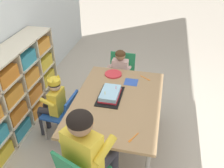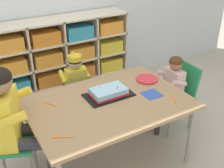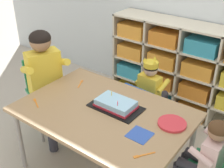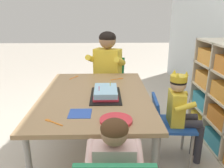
{
  "view_description": "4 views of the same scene",
  "coord_description": "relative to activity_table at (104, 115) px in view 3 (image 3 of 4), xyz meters",
  "views": [
    {
      "loc": [
        -2.03,
        -0.39,
        2.15
      ],
      "look_at": [
        -0.03,
        0.05,
        0.84
      ],
      "focal_mm": 39.59,
      "sensor_mm": 36.0,
      "label": 1
    },
    {
      "loc": [
        -0.98,
        -1.74,
        1.87
      ],
      "look_at": [
        0.07,
        0.07,
        0.74
      ],
      "focal_mm": 45.67,
      "sensor_mm": 36.0,
      "label": 2
    },
    {
      "loc": [
        1.16,
        -1.45,
        1.9
      ],
      "look_at": [
        -0.01,
        0.13,
        0.8
      ],
      "focal_mm": 46.75,
      "sensor_mm": 36.0,
      "label": 3
    },
    {
      "loc": [
        1.78,
        0.09,
        1.29
      ],
      "look_at": [
        0.06,
        0.14,
        0.73
      ],
      "focal_mm": 36.31,
      "sensor_mm": 36.0,
      "label": 4
    }
  ],
  "objects": [
    {
      "name": "fork_scattered_mid_table",
      "position": [
        0.5,
        -0.24,
        0.05
      ],
      "size": [
        0.1,
        0.13,
        0.0
      ],
      "rotation": [
        0.0,
        0.0,
        0.96
      ],
      "color": "orange",
      "rests_on": "activity_table"
    },
    {
      "name": "classroom_chair_adult_side",
      "position": [
        -0.84,
        0.13,
        -0.11
      ],
      "size": [
        0.44,
        0.43,
        0.76
      ],
      "rotation": [
        0.0,
        0.0,
        1.19
      ],
      "color": "#238451",
      "rests_on": "ground"
    },
    {
      "name": "guest_at_table_side",
      "position": [
        0.78,
        0.13,
        -0.07
      ],
      "size": [
        0.31,
        0.3,
        0.81
      ],
      "rotation": [
        0.0,
        0.0,
        -1.6
      ],
      "color": "beige",
      "rests_on": "ground"
    },
    {
      "name": "activity_table",
      "position": [
        0.0,
        0.0,
        0.0
      ],
      "size": [
        1.31,
        0.89,
        0.63
      ],
      "color": "#A37F56",
      "rests_on": "ground"
    },
    {
      "name": "fork_at_table_front_edge",
      "position": [
        -0.43,
        0.21,
        0.05
      ],
      "size": [
        0.07,
        0.13,
        0.0
      ],
      "rotation": [
        0.0,
        0.0,
        5.16
      ],
      "color": "orange",
      "rests_on": "activity_table"
    },
    {
      "name": "classroom_chair_blue",
      "position": [
        0.0,
        0.63,
        -0.22
      ],
      "size": [
        0.37,
        0.38,
        0.59
      ],
      "rotation": [
        0.0,
        0.0,
        3.07
      ],
      "color": "#1E4CA8",
      "rests_on": "ground"
    },
    {
      "name": "paper_napkin_square",
      "position": [
        0.38,
        -0.09,
        0.05
      ],
      "size": [
        0.15,
        0.15,
        0.0
      ],
      "primitive_type": "cube",
      "rotation": [
        0.0,
        0.0,
        -0.01
      ],
      "color": "#3356B7",
      "rests_on": "activity_table"
    },
    {
      "name": "fork_by_napkin",
      "position": [
        -0.51,
        -0.24,
        0.05
      ],
      "size": [
        0.13,
        0.08,
        0.0
      ],
      "rotation": [
        0.0,
        0.0,
        5.79
      ],
      "color": "orange",
      "rests_on": "activity_table"
    },
    {
      "name": "child_with_crown",
      "position": [
        0.01,
        0.73,
        -0.07
      ],
      "size": [
        0.31,
        0.31,
        0.82
      ],
      "rotation": [
        0.0,
        0.0,
        3.07
      ],
      "color": "yellow",
      "rests_on": "ground"
    },
    {
      "name": "storage_cubby_shelf",
      "position": [
        0.06,
        1.26,
        -0.09
      ],
      "size": [
        1.62,
        0.34,
        1.01
      ],
      "color": "beige",
      "rests_on": "ground"
    },
    {
      "name": "adult_helper_seated",
      "position": [
        -0.73,
        0.09,
        0.09
      ],
      "size": [
        0.49,
        0.47,
        1.08
      ],
      "rotation": [
        0.0,
        0.0,
        1.19
      ],
      "color": "yellow",
      "rests_on": "ground"
    },
    {
      "name": "paper_plate_stack",
      "position": [
        0.5,
        0.15,
        0.06
      ],
      "size": [
        0.21,
        0.21,
        0.02
      ],
      "primitive_type": "cylinder",
      "color": "#DB333D",
      "rests_on": "activity_table"
    },
    {
      "name": "birthday_cake_on_tray",
      "position": [
        0.05,
        0.09,
        0.07
      ],
      "size": [
        0.41,
        0.24,
        0.1
      ],
      "color": "black",
      "rests_on": "activity_table"
    }
  ]
}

